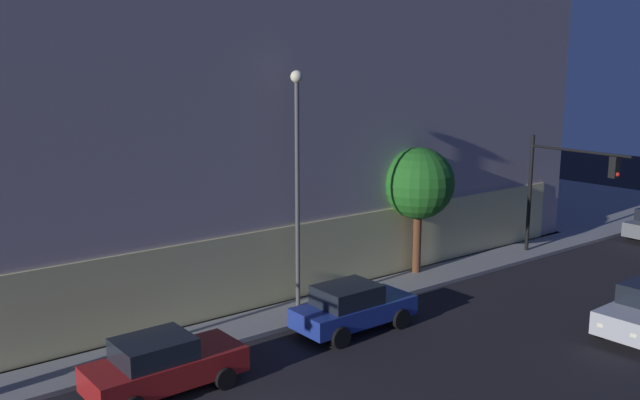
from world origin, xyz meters
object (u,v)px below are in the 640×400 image
Objects in this scene: street_lamp_sidewalk at (297,163)px; car_blue at (352,307)px; car_red at (163,364)px; sidewalk_tree at (418,184)px; traffic_light_far_corner at (561,178)px; modern_building at (179,63)px.

street_lamp_sidewalk reaches higher than car_blue.
car_blue is at bearing -84.70° from street_lamp_sidewalk.
car_red is (-6.73, -2.97, -4.65)m from street_lamp_sidewalk.
sidewalk_tree is at bearing 3.07° from street_lamp_sidewalk.
traffic_light_far_corner reaches higher than sidewalk_tree.
traffic_light_far_corner is 13.44m from street_lamp_sidewalk.
modern_building is 15.44m from sidewalk_tree.
street_lamp_sidewalk is 8.71m from car_red.
modern_building is 3.54× the size of street_lamp_sidewalk.
modern_building is 15.13m from street_lamp_sidewalk.
car_blue is (6.99, 0.21, 0.03)m from car_red.
street_lamp_sidewalk reaches higher than traffic_light_far_corner.
car_blue is (-12.92, -0.62, -3.05)m from traffic_light_far_corner.
car_blue reaches higher than car_red.
traffic_light_far_corner reaches higher than car_red.
traffic_light_far_corner is 20.16m from car_red.
car_red is 1.00× the size of car_blue.
modern_building is at bearing 61.37° from car_red.
street_lamp_sidewalk is 1.97× the size of car_blue.
street_lamp_sidewalk is at bearing -100.86° from modern_building.
traffic_light_far_corner is at bearing -57.88° from modern_building.
traffic_light_far_corner is at bearing -20.59° from sidewalk_tree.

